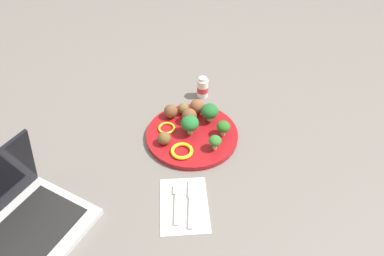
{
  "coord_description": "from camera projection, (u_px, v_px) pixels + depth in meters",
  "views": [
    {
      "loc": [
        -0.76,
        0.05,
        0.73
      ],
      "look_at": [
        0.0,
        0.0,
        0.04
      ],
      "focal_mm": 32.08,
      "sensor_mm": 36.0,
      "label": 1
    }
  ],
  "objects": [
    {
      "name": "broccoli_floret_mid_left",
      "position": [
        215.0,
        141.0,
        0.97
      ],
      "size": [
        0.04,
        0.04,
        0.05
      ],
      "color": "#A1CE74",
      "rests_on": "plate"
    },
    {
      "name": "broccoli_floret_mid_right",
      "position": [
        210.0,
        111.0,
        1.06
      ],
      "size": [
        0.06,
        0.06,
        0.06
      ],
      "color": "#8ECF69",
      "rests_on": "plate"
    },
    {
      "name": "laptop",
      "position": [
        7.0,
        232.0,
        0.77
      ],
      "size": [
        0.39,
        0.36,
        0.21
      ],
      "color": "silver",
      "rests_on": "ground_plane"
    },
    {
      "name": "meatball_mid_right",
      "position": [
        184.0,
        109.0,
        1.1
      ],
      "size": [
        0.04,
        0.04,
        0.04
      ],
      "primitive_type": "sphere",
      "color": "brown",
      "rests_on": "plate"
    },
    {
      "name": "pepper_ring_back_left",
      "position": [
        167.0,
        128.0,
        1.05
      ],
      "size": [
        0.07,
        0.07,
        0.01
      ],
      "primitive_type": "torus",
      "rotation": [
        0.0,
        0.0,
        5.07
      ],
      "color": "yellow",
      "rests_on": "plate"
    },
    {
      "name": "meatball_back_right",
      "position": [
        171.0,
        111.0,
        1.09
      ],
      "size": [
        0.04,
        0.04,
        0.04
      ],
      "primitive_type": "sphere",
      "color": "brown",
      "rests_on": "plate"
    },
    {
      "name": "napkin",
      "position": [
        184.0,
        205.0,
        0.87
      ],
      "size": [
        0.17,
        0.12,
        0.01
      ],
      "primitive_type": "cube",
      "rotation": [
        0.0,
        0.0,
        0.01
      ],
      "color": "white",
      "rests_on": "ground_plane"
    },
    {
      "name": "yogurt_bottle",
      "position": [
        203.0,
        88.0,
        1.18
      ],
      "size": [
        0.04,
        0.04,
        0.08
      ],
      "color": "white",
      "rests_on": "ground_plane"
    },
    {
      "name": "broccoli_floret_front_right",
      "position": [
        190.0,
        123.0,
        1.02
      ],
      "size": [
        0.05,
        0.05,
        0.06
      ],
      "color": "#94CA76",
      "rests_on": "plate"
    },
    {
      "name": "meatball_front_left",
      "position": [
        164.0,
        138.0,
        1.0
      ],
      "size": [
        0.04,
        0.04,
        0.04
      ],
      "primitive_type": "sphere",
      "color": "brown",
      "rests_on": "plate"
    },
    {
      "name": "meatball_front_right",
      "position": [
        197.0,
        106.0,
        1.1
      ],
      "size": [
        0.05,
        0.05,
        0.05
      ],
      "primitive_type": "sphere",
      "color": "brown",
      "rests_on": "plate"
    },
    {
      "name": "fork",
      "position": [
        177.0,
        201.0,
        0.87
      ],
      "size": [
        0.12,
        0.02,
        0.01
      ],
      "color": "silver",
      "rests_on": "napkin"
    },
    {
      "name": "knife",
      "position": [
        191.0,
        201.0,
        0.87
      ],
      "size": [
        0.15,
        0.03,
        0.01
      ],
      "color": "silver",
      "rests_on": "napkin"
    },
    {
      "name": "meatball_mid_left",
      "position": [
        189.0,
        116.0,
        1.07
      ],
      "size": [
        0.05,
        0.05,
        0.05
      ],
      "primitive_type": "sphere",
      "color": "brown",
      "rests_on": "plate"
    },
    {
      "name": "broccoli_floret_near_rim",
      "position": [
        223.0,
        127.0,
        1.02
      ],
      "size": [
        0.04,
        0.04,
        0.05
      ],
      "color": "#A8BA7E",
      "rests_on": "plate"
    },
    {
      "name": "plate",
      "position": [
        192.0,
        135.0,
        1.05
      ],
      "size": [
        0.28,
        0.28,
        0.02
      ],
      "primitive_type": "cylinder",
      "color": "maroon",
      "rests_on": "ground_plane"
    },
    {
      "name": "pepper_ring_front_left",
      "position": [
        182.0,
        151.0,
        0.98
      ],
      "size": [
        0.09,
        0.09,
        0.01
      ],
      "primitive_type": "torus",
      "rotation": [
        0.0,
        0.0,
        0.91
      ],
      "color": "yellow",
      "rests_on": "plate"
    },
    {
      "name": "ground_plane",
      "position": [
        192.0,
        137.0,
        1.05
      ],
      "size": [
        4.0,
        4.0,
        0.0
      ],
      "primitive_type": "plane",
      "color": "slate"
    }
  ]
}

